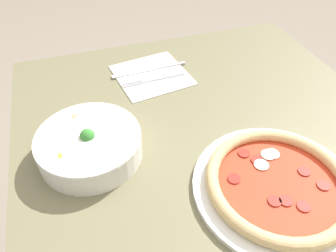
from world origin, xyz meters
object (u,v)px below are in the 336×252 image
at_px(bowl, 89,144).
at_px(fork, 155,79).
at_px(pizza, 278,184).
at_px(knife, 153,69).

distance_m(bowl, fork, 0.32).
distance_m(pizza, knife, 0.51).
height_order(pizza, knife, pizza).
xyz_separation_m(bowl, knife, (0.29, -0.22, -0.03)).
distance_m(pizza, fork, 0.46).
height_order(bowl, knife, bowl).
xyz_separation_m(pizza, knife, (0.50, 0.12, -0.01)).
relative_size(pizza, fork, 1.83).
bearing_deg(knife, bowl, 49.95).
relative_size(bowl, fork, 1.23).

